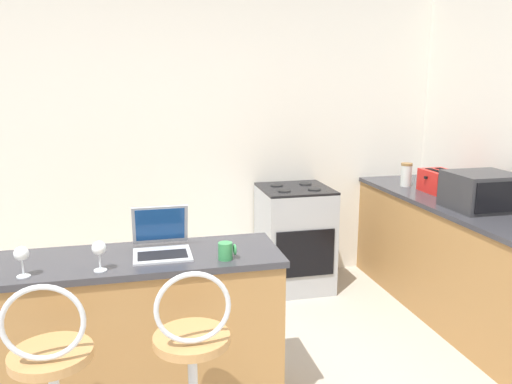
# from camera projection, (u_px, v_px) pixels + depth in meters

# --- Properties ---
(wall_back) EXTENTS (12.00, 0.06, 2.60)m
(wall_back) POSITION_uv_depth(u_px,v_px,m) (180.00, 142.00, 4.38)
(wall_back) COLOR silver
(wall_back) RESTS_ON ground_plane
(breakfast_bar) EXTENTS (1.65, 0.52, 0.91)m
(breakfast_bar) POSITION_uv_depth(u_px,v_px,m) (128.00, 337.00, 2.70)
(breakfast_bar) COLOR #9E703D
(breakfast_bar) RESTS_ON ground_plane
(counter_right) EXTENTS (0.68, 2.91, 0.91)m
(counter_right) POSITION_uv_depth(u_px,v_px,m) (484.00, 272.00, 3.62)
(counter_right) COLOR #9E703D
(counter_right) RESTS_ON ground_plane
(bar_stool_far) EXTENTS (0.40, 0.40, 1.05)m
(bar_stool_far) POSITION_uv_depth(u_px,v_px,m) (193.00, 382.00, 2.22)
(bar_stool_far) COLOR silver
(bar_stool_far) RESTS_ON ground_plane
(laptop) EXTENTS (0.30, 0.31, 0.24)m
(laptop) POSITION_uv_depth(u_px,v_px,m) (161.00, 241.00, 2.67)
(laptop) COLOR #B7BABF
(laptop) RESTS_ON breakfast_bar
(microwave) EXTENTS (0.45, 0.41, 0.26)m
(microwave) POSITION_uv_depth(u_px,v_px,m) (482.00, 191.00, 3.57)
(microwave) COLOR #2D2D30
(microwave) RESTS_ON counter_right
(toaster) EXTENTS (0.25, 0.30, 0.19)m
(toaster) POSITION_uv_depth(u_px,v_px,m) (439.00, 181.00, 4.14)
(toaster) COLOR red
(toaster) RESTS_ON counter_right
(stove_range) EXTENTS (0.60, 0.61, 0.92)m
(stove_range) POSITION_uv_depth(u_px,v_px,m) (294.00, 238.00, 4.44)
(stove_range) COLOR #9EA3A8
(stove_range) RESTS_ON ground_plane
(storage_jar) EXTENTS (0.10, 0.10, 0.20)m
(storage_jar) POSITION_uv_depth(u_px,v_px,m) (406.00, 175.00, 4.38)
(storage_jar) COLOR silver
(storage_jar) RESTS_ON counter_right
(wine_glass_tall) EXTENTS (0.07, 0.07, 0.15)m
(wine_glass_tall) POSITION_uv_depth(u_px,v_px,m) (99.00, 249.00, 2.39)
(wine_glass_tall) COLOR silver
(wine_glass_tall) RESTS_ON breakfast_bar
(mug_white) EXTENTS (0.10, 0.08, 0.09)m
(mug_white) POSITION_uv_depth(u_px,v_px,m) (431.00, 180.00, 4.47)
(mug_white) COLOR white
(mug_white) RESTS_ON counter_right
(wine_glass_short) EXTENTS (0.07, 0.07, 0.15)m
(wine_glass_short) POSITION_uv_depth(u_px,v_px,m) (21.00, 255.00, 2.32)
(wine_glass_short) COLOR silver
(wine_glass_short) RESTS_ON breakfast_bar
(mug_green) EXTENTS (0.09, 0.07, 0.09)m
(mug_green) POSITION_uv_depth(u_px,v_px,m) (226.00, 251.00, 2.57)
(mug_green) COLOR #338447
(mug_green) RESTS_ON breakfast_bar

